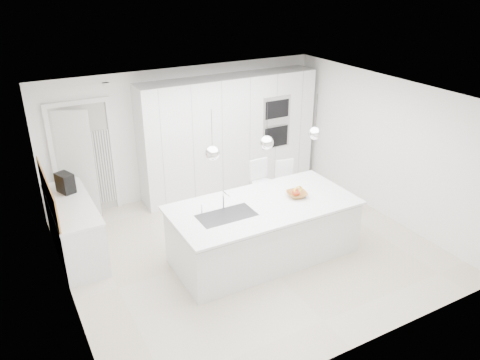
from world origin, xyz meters
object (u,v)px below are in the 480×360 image
espresso_machine (65,183)px  bar_stool_right (288,190)px  island_base (264,232)px  fruit_bowl (297,194)px  bar_stool_left (262,192)px

espresso_machine → bar_stool_right: espresso_machine is taller
island_base → espresso_machine: size_ratio=8.83×
fruit_bowl → bar_stool_right: 1.08m
espresso_machine → bar_stool_right: 3.75m
bar_stool_right → bar_stool_left: bearing=175.0°
espresso_machine → bar_stool_left: bearing=-37.1°
bar_stool_right → espresso_machine: bearing=173.4°
bar_stool_right → fruit_bowl: bearing=-107.8°
fruit_bowl → bar_stool_right: size_ratio=0.30×
espresso_machine → bar_stool_right: size_ratio=0.30×
island_base → bar_stool_right: bearing=40.9°
fruit_bowl → bar_stool_left: bar_stool_left is taller
fruit_bowl → bar_stool_right: bearing=63.0°
bar_stool_left → espresso_machine: bearing=161.1°
fruit_bowl → espresso_machine: (-3.12, 1.90, 0.12)m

